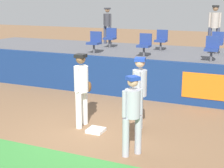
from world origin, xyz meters
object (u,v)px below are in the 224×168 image
object	(u,v)px
first_base	(96,130)
spectator_casual	(214,24)
spectator_capped	(107,23)
seat_back_left	(110,37)
player_runner_visitor	(139,89)
seat_back_right	(217,42)
seat_front_center	(145,44)
seat_front_left	(95,41)
seat_back_center	(161,39)
player_fielder_home	(82,85)
player_coach_visitor	(132,110)
seat_front_right	(212,47)

from	to	relation	value
first_base	spectator_casual	distance (m)	8.16
spectator_capped	seat_back_left	bearing A→B (deg)	138.27
player_runner_visitor	spectator_casual	distance (m)	7.28
spectator_capped	first_base	bearing A→B (deg)	130.50
first_base	seat_back_right	size ratio (longest dim) A/B	0.48
player_runner_visitor	seat_front_center	size ratio (longest dim) A/B	2.21
seat_back_right	spectator_capped	distance (m)	5.30
seat_back_left	seat_front_left	xyz separation A→B (m)	(0.13, -1.80, 0.00)
first_base	seat_back_left	world-z (taller)	seat_back_left
seat_back_center	spectator_casual	bearing A→B (deg)	31.67
player_fielder_home	player_coach_visitor	world-z (taller)	player_fielder_home
player_fielder_home	spectator_capped	xyz separation A→B (m)	(-2.62, 7.35, 1.06)
seat_back_right	seat_back_center	distance (m)	2.22
player_coach_visitor	player_fielder_home	bearing A→B (deg)	-82.85
seat_back_left	spectator_capped	xyz separation A→B (m)	(-0.64, 1.11, 0.50)
seat_front_left	spectator_casual	world-z (taller)	spectator_casual
seat_back_center	spectator_capped	size ratio (longest dim) A/B	0.50
seat_front_right	seat_back_center	size ratio (longest dim) A/B	1.00
seat_front_right	seat_back_right	bearing A→B (deg)	91.34
seat_back_left	seat_back_right	distance (m)	4.52
seat_front_right	spectator_casual	xyz separation A→B (m)	(-0.33, 2.99, 0.58)
seat_back_left	seat_front_right	distance (m)	4.90
seat_front_center	seat_back_left	size ratio (longest dim) A/B	1.00
seat_front_right	seat_front_left	xyz separation A→B (m)	(-4.43, 0.00, 0.00)
seat_front_left	seat_back_right	xyz separation A→B (m)	(4.38, 1.80, -0.00)
player_coach_visitor	seat_back_left	xyz separation A→B (m)	(-3.75, 7.32, 0.66)
spectator_capped	spectator_casual	distance (m)	4.87
player_fielder_home	seat_back_left	xyz separation A→B (m)	(-1.98, 6.24, 0.56)
seat_front_center	spectator_capped	bearing A→B (deg)	134.09
seat_front_right	seat_back_right	world-z (taller)	same
first_base	seat_back_right	xyz separation A→B (m)	(2.03, 6.47, 1.61)
seat_front_center	seat_front_left	bearing A→B (deg)	179.99
seat_front_right	seat_back_center	distance (m)	2.89
spectator_casual	first_base	bearing A→B (deg)	60.55
seat_back_left	seat_front_right	xyz separation A→B (m)	(4.56, -1.80, -0.00)
first_base	player_fielder_home	xyz separation A→B (m)	(-0.50, 0.23, 1.05)
player_fielder_home	seat_back_left	distance (m)	6.57
seat_front_left	spectator_casual	bearing A→B (deg)	36.13
seat_front_center	spectator_casual	bearing A→B (deg)	55.51
player_runner_visitor	seat_front_left	xyz separation A→B (m)	(-3.30, 4.16, 0.57)
seat_front_right	seat_front_left	world-z (taller)	same
player_fielder_home	player_runner_visitor	distance (m)	1.48
seat_back_left	seat_back_right	xyz separation A→B (m)	(4.52, -0.00, -0.00)
seat_front_center	seat_front_left	xyz separation A→B (m)	(-2.04, 0.00, 0.00)
seat_front_right	seat_front_center	bearing A→B (deg)	180.00
seat_front_center	seat_front_right	distance (m)	2.39
player_runner_visitor	seat_front_center	distance (m)	4.38
seat_front_center	spectator_capped	xyz separation A→B (m)	(-2.82, 2.91, 0.51)
seat_front_right	player_fielder_home	bearing A→B (deg)	-120.13
first_base	seat_front_right	xyz separation A→B (m)	(2.08, 4.67, 1.61)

